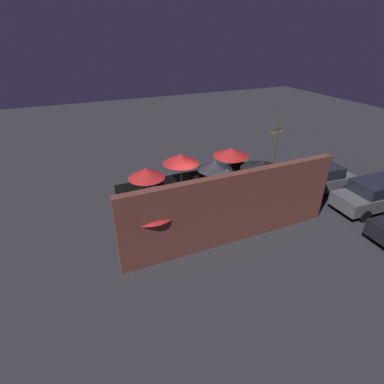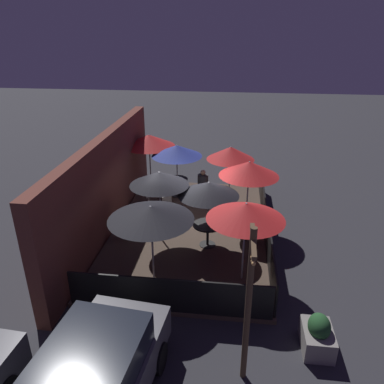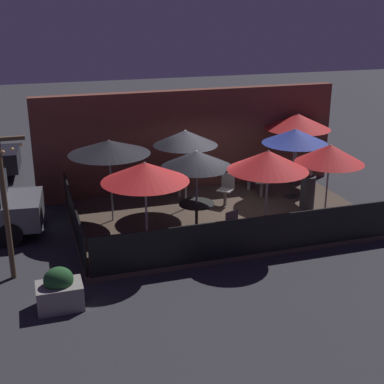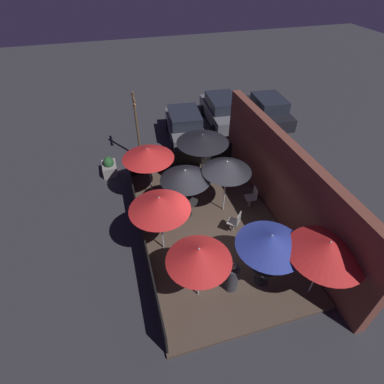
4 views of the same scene
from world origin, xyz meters
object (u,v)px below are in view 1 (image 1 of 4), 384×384
at_px(patio_umbrella_2, 181,159).
at_px(dining_table_0, 214,189).
at_px(patio_umbrella_3, 262,166).
at_px(light_post, 275,149).
at_px(patio_chair_1, 181,217).
at_px(patio_chair_0, 235,216).
at_px(patio_chair_2, 202,208).
at_px(parked_car_0, 318,179).
at_px(patio_umbrella_1, 158,192).
at_px(patio_chair_4, 198,183).
at_px(patio_umbrella_6, 227,174).
at_px(patio_umbrella_7, 146,173).
at_px(patio_chair_3, 190,226).
at_px(patio_umbrella_4, 149,206).
at_px(parked_car_1, 374,194).
at_px(patron_0, 154,208).
at_px(patio_umbrella_0, 215,166).
at_px(patio_umbrella_5, 231,152).
at_px(planter_box, 245,165).
at_px(dining_table_1, 160,217).

relative_size(patio_umbrella_2, dining_table_0, 2.52).
bearing_deg(patio_umbrella_3, light_post, -137.97).
bearing_deg(patio_chair_1, patio_chair_0, 177.18).
bearing_deg(patio_chair_2, parked_car_0, -46.74).
distance_m(patio_umbrella_1, patio_chair_4, 4.36).
relative_size(patio_umbrella_6, patio_umbrella_7, 1.07).
bearing_deg(patio_umbrella_7, patio_chair_0, 134.91).
bearing_deg(patio_umbrella_7, patio_chair_3, 107.26).
relative_size(patio_umbrella_1, patio_chair_2, 2.28).
bearing_deg(patio_umbrella_1, patio_umbrella_4, 58.68).
bearing_deg(parked_car_1, patron_0, -15.12).
bearing_deg(patio_chair_0, patio_chair_1, 76.31).
distance_m(patio_chair_0, patio_chair_2, 1.63).
height_order(patio_umbrella_3, patron_0, patio_umbrella_3).
bearing_deg(patio_umbrella_4, patio_umbrella_2, -126.54).
distance_m(patio_umbrella_2, patio_chair_4, 1.87).
bearing_deg(patio_umbrella_4, patio_umbrella_1, -121.32).
xyz_separation_m(patio_umbrella_4, patio_chair_3, (-1.83, -0.24, -1.58)).
bearing_deg(patron_0, parked_car_1, -31.85).
distance_m(patio_umbrella_0, light_post, 4.80).
bearing_deg(patio_chair_4, patio_umbrella_3, 23.67).
xyz_separation_m(patio_chair_0, patio_chair_3, (2.26, -0.12, -0.02)).
bearing_deg(parked_car_0, patio_chair_2, 5.50).
xyz_separation_m(patio_umbrella_5, light_post, (-3.08, -0.02, -0.25)).
relative_size(patio_umbrella_4, light_post, 0.68).
bearing_deg(patio_umbrella_6, patio_chair_0, 83.60).
bearing_deg(patio_umbrella_3, planter_box, -113.73).
height_order(patio_umbrella_3, planter_box, patio_umbrella_3).
bearing_deg(light_post, patio_umbrella_2, -1.15).
bearing_deg(parked_car_1, patio_chair_0, -7.42).
bearing_deg(parked_car_0, patio_chair_1, 7.81).
distance_m(patio_umbrella_1, patron_0, 1.75).
relative_size(patio_chair_2, planter_box, 1.03).
bearing_deg(patio_chair_0, patio_umbrella_1, 77.12).
relative_size(dining_table_1, patio_chair_4, 0.92).
bearing_deg(patio_umbrella_1, parked_car_1, 166.22).
height_order(patio_umbrella_4, dining_table_1, patio_umbrella_4).
distance_m(patio_umbrella_6, patron_0, 3.90).
relative_size(patio_chair_4, planter_box, 1.01).
height_order(patio_umbrella_6, parked_car_1, patio_umbrella_6).
bearing_deg(patio_umbrella_3, patio_chair_0, 30.65).
relative_size(patio_umbrella_7, patio_chair_0, 2.35).
xyz_separation_m(patio_chair_1, patio_chair_4, (-2.19, -2.95, -0.03)).
height_order(patio_umbrella_7, patio_chair_0, patio_umbrella_7).
height_order(patio_umbrella_1, parked_car_0, patio_umbrella_1).
bearing_deg(light_post, patio_chair_4, -0.47).
xyz_separation_m(patio_umbrella_6, patio_chair_4, (0.29, -2.65, -1.63)).
relative_size(patio_umbrella_3, patio_umbrella_6, 0.97).
xyz_separation_m(patio_umbrella_5, patio_chair_4, (2.05, -0.06, -1.56)).
bearing_deg(parked_car_1, dining_table_0, -26.41).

